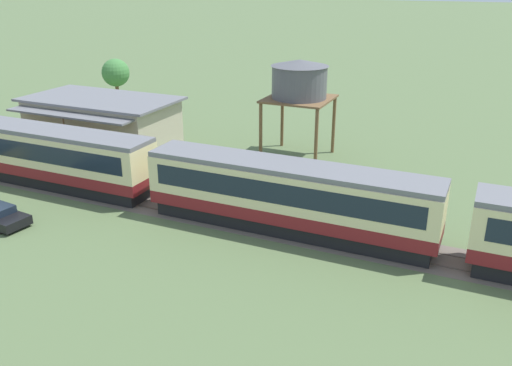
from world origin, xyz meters
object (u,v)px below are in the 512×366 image
(water_tower, at_px, (299,81))
(station_building, at_px, (103,123))
(yard_tree_0, at_px, (116,73))
(passenger_train, at_px, (157,172))

(water_tower, bearing_deg, station_building, -163.86)
(yard_tree_0, bearing_deg, passenger_train, -47.34)
(passenger_train, height_order, yard_tree_0, yard_tree_0)
(station_building, xyz_separation_m, water_tower, (16.58, 4.80, 4.17))
(passenger_train, xyz_separation_m, water_tower, (4.94, 13.57, 4.10))
(passenger_train, bearing_deg, water_tower, 70.00)
(station_building, height_order, water_tower, water_tower)
(water_tower, bearing_deg, passenger_train, -110.00)
(passenger_train, bearing_deg, yard_tree_0, 132.66)
(station_building, distance_m, yard_tree_0, 16.59)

